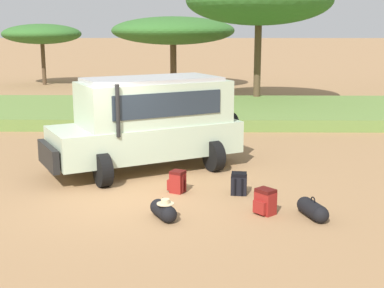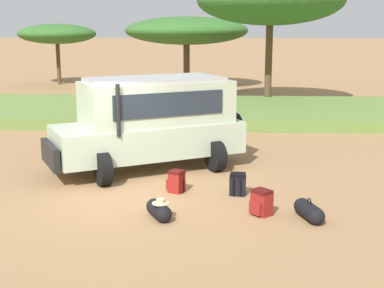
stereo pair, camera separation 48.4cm
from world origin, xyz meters
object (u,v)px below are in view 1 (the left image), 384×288
acacia_tree_centre_back (173,31)px  duffel_bag_soft_canvas (313,209)px  backpack_beside_front_wheel (239,184)px  backpack_cluster_center (265,202)px  backpack_near_rear_wheel (177,182)px  safari_vehicle (149,121)px  duffel_bag_low_black_case (163,210)px  acacia_tree_right_mid (259,0)px  acacia_tree_left_mid (42,34)px

acacia_tree_centre_back → duffel_bag_soft_canvas: bearing=-80.5°
backpack_beside_front_wheel → duffel_bag_soft_canvas: bearing=-47.9°
backpack_beside_front_wheel → backpack_cluster_center: (0.43, -1.30, 0.01)m
backpack_near_rear_wheel → safari_vehicle: bearing=111.6°
backpack_near_rear_wheel → duffel_bag_low_black_case: (-0.21, -1.74, -0.08)m
safari_vehicle → backpack_near_rear_wheel: 2.45m
backpack_cluster_center → acacia_tree_right_mid: (1.41, 15.22, 4.65)m
acacia_tree_centre_back → acacia_tree_right_mid: (4.37, -7.82, 1.45)m
duffel_bag_soft_canvas → acacia_tree_left_mid: 27.58m
backpack_cluster_center → acacia_tree_left_mid: size_ratio=0.10×
backpack_beside_front_wheel → acacia_tree_centre_back: bearing=96.6°
backpack_cluster_center → acacia_tree_left_mid: acacia_tree_left_mid is taller
duffel_bag_low_black_case → acacia_tree_left_mid: 26.48m
safari_vehicle → acacia_tree_centre_back: 19.68m
backpack_beside_front_wheel → acacia_tree_centre_back: size_ratio=0.07×
backpack_beside_front_wheel → backpack_cluster_center: 1.37m
acacia_tree_centre_back → safari_vehicle: bearing=-89.1°
acacia_tree_centre_back → backpack_beside_front_wheel: bearing=-83.4°
duffel_bag_low_black_case → duffel_bag_soft_canvas: 2.97m
acacia_tree_centre_back → acacia_tree_right_mid: acacia_tree_right_mid is taller
safari_vehicle → acacia_tree_right_mid: size_ratio=0.78×
duffel_bag_low_black_case → acacia_tree_right_mid: bearing=77.5°
duffel_bag_low_black_case → duffel_bag_soft_canvas: (2.97, 0.10, -0.00)m
backpack_beside_front_wheel → backpack_near_rear_wheel: (-1.40, 0.13, 0.00)m
backpack_beside_front_wheel → acacia_tree_centre_back: (-2.52, 21.74, 3.21)m
backpack_near_rear_wheel → backpack_cluster_center: bearing=-37.8°
duffel_bag_soft_canvas → acacia_tree_centre_back: acacia_tree_centre_back is taller
backpack_beside_front_wheel → backpack_cluster_center: bearing=-71.4°
duffel_bag_low_black_case → duffel_bag_soft_canvas: bearing=2.0°
backpack_near_rear_wheel → duffel_bag_soft_canvas: (2.77, -1.63, -0.08)m
acacia_tree_left_mid → acacia_tree_centre_back: 8.55m
safari_vehicle → acacia_tree_centre_back: (-0.30, 19.56, 2.16)m
acacia_tree_left_mid → acacia_tree_right_mid: acacia_tree_right_mid is taller
backpack_cluster_center → duffel_bag_low_black_case: 2.07m
backpack_cluster_center → acacia_tree_centre_back: bearing=97.3°
backpack_beside_front_wheel → backpack_near_rear_wheel: bearing=174.7°
backpack_beside_front_wheel → acacia_tree_left_mid: (-10.98, 22.98, 2.98)m
duffel_bag_low_black_case → acacia_tree_centre_back: bearing=92.2°
backpack_cluster_center → backpack_beside_front_wheel: bearing=108.6°
safari_vehicle → backpack_beside_front_wheel: 3.29m
backpack_cluster_center → duffel_bag_soft_canvas: backpack_cluster_center is taller
backpack_cluster_center → duffel_bag_low_black_case: size_ratio=0.67×
safari_vehicle → acacia_tree_right_mid: 12.94m
backpack_cluster_center → acacia_tree_centre_back: 23.45m
acacia_tree_right_mid → acacia_tree_centre_back: bearing=119.2°
backpack_near_rear_wheel → acacia_tree_left_mid: acacia_tree_left_mid is taller
duffel_bag_low_black_case → backpack_near_rear_wheel: bearing=83.2°
backpack_beside_front_wheel → duffel_bag_soft_canvas: (1.36, -1.50, -0.08)m
acacia_tree_left_mid → acacia_tree_centre_back: size_ratio=0.67×
acacia_tree_centre_back → acacia_tree_right_mid: size_ratio=1.11×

